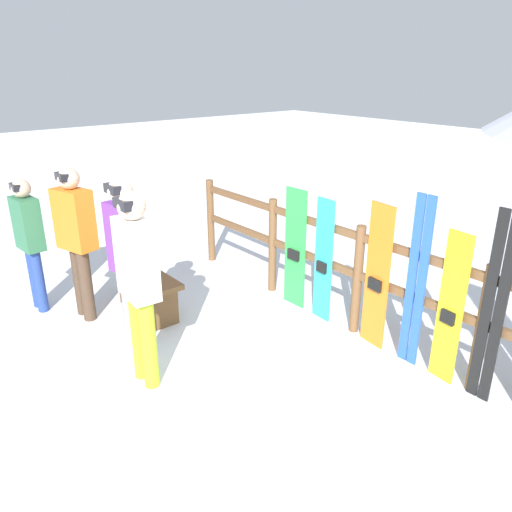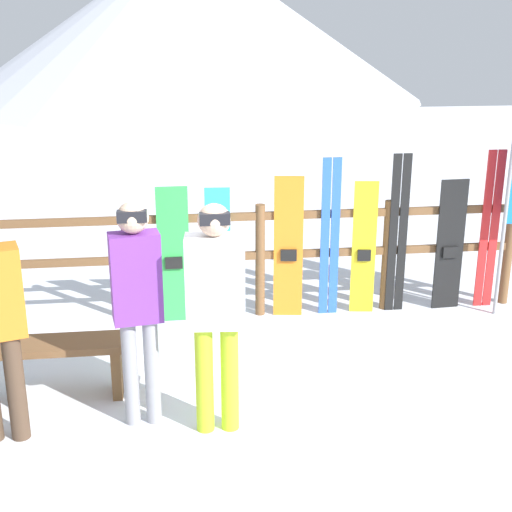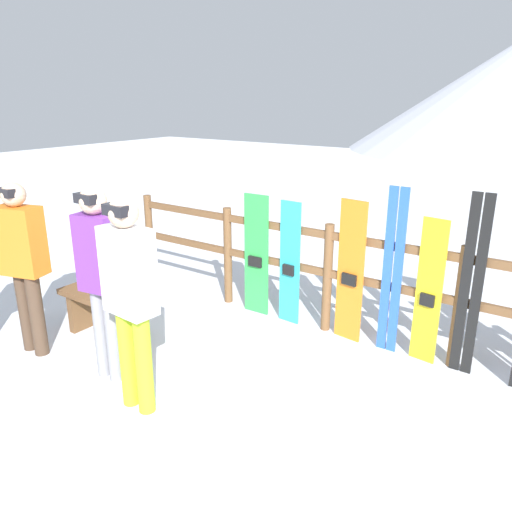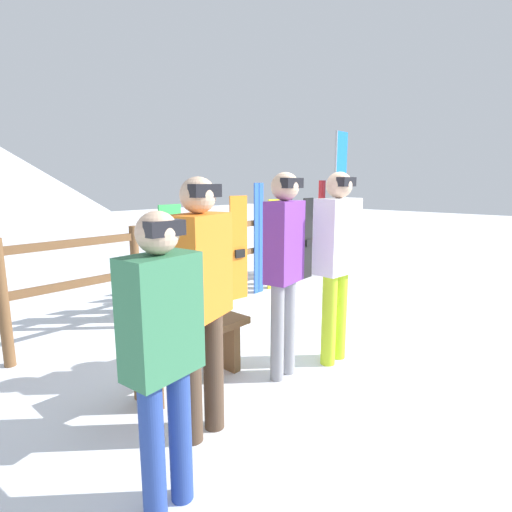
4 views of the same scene
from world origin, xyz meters
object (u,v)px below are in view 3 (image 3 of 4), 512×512
Objects in this scene: ski_pair_black at (471,287)px; person_orange at (23,257)px; snowboard_green at (256,256)px; snowboard_cyan at (290,264)px; person_purple at (100,268)px; snowboard_yellow at (429,293)px; bench at (105,308)px; ski_pair_blue at (392,272)px; snowboard_orange at (350,272)px; person_white at (130,290)px.

person_orange is at bearing -150.31° from ski_pair_black.
snowboard_cyan is at bearing -0.00° from snowboard_green.
person_purple is 1.24× the size of snowboard_yellow.
snowboard_yellow is at bearing 40.89° from person_purple.
bench is 1.07m from person_purple.
person_orange reaches higher than ski_pair_blue.
ski_pair_black is (1.16, 0.00, 0.10)m from snowboard_orange.
person_purple reaches higher than ski_pair_blue.
person_purple is (0.64, -0.49, 0.71)m from bench.
person_purple is 1.04× the size of ski_pair_black.
snowboard_green reaches higher than snowboard_cyan.
snowboard_green is 1.98m from snowboard_yellow.
ski_pair_blue is 0.99× the size of ski_pair_black.
snowboard_cyan is at bearing -180.00° from snowboard_yellow.
snowboard_yellow reaches higher than snowboard_cyan.
person_orange is 2.71m from snowboard_cyan.
person_purple is at bearing -143.20° from ski_pair_black.
snowboard_orange is at bearing -179.83° from ski_pair_black.
snowboard_yellow is at bearing 26.92° from bench.
person_orange is 1.01× the size of ski_pair_black.
person_white is at bearing -121.92° from ski_pair_blue.
bench is 0.77× the size of snowboard_yellow.
snowboard_orange is 0.44m from ski_pair_blue.
person_orange reaches higher than snowboard_yellow.
snowboard_cyan is at bearing -179.99° from snowboard_orange.
snowboard_cyan is at bearing 49.90° from person_orange.
person_purple is at bearing -126.69° from snowboard_orange.
snowboard_yellow is (1.69, 2.12, -0.33)m from person_white.
snowboard_green is at bearing 81.88° from person_purple.
snowboard_yellow is at bearing 0.00° from snowboard_green.
snowboard_orange reaches higher than snowboard_yellow.
snowboard_cyan is 0.93× the size of snowboard_orange.
person_orange is 1.03× the size of ski_pair_blue.
person_white is 1.18× the size of snowboard_orange.
person_purple reaches higher than snowboard_green.
snowboard_orange is 1.17m from ski_pair_black.
person_purple is at bearing 163.60° from person_white.
snowboard_orange is 0.89× the size of ski_pair_blue.
person_white is 2.16m from snowboard_cyan.
person_orange reaches higher than ski_pair_black.
person_orange reaches higher than bench.
bench is 0.77× the size of snowboard_green.
person_purple is 1.24× the size of snowboard_green.
snowboard_orange is 1.05× the size of snowboard_yellow.
person_orange is 1.23× the size of snowboard_cyan.
person_white is 1.04× the size of ski_pair_black.
snowboard_yellow is (1.53, 0.00, 0.01)m from snowboard_cyan.
person_purple is 1.26× the size of snowboard_cyan.
snowboard_yellow is (0.80, -0.00, -0.04)m from snowboard_orange.
snowboard_orange is (0.89, 2.12, -0.30)m from person_white.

